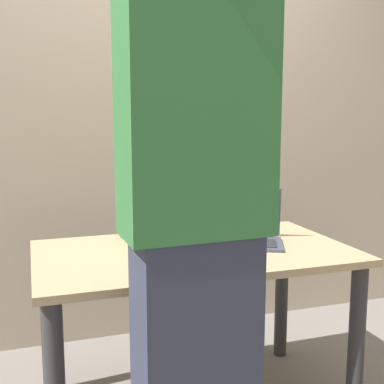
{
  "coord_description": "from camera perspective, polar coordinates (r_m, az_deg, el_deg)",
  "views": [
    {
      "loc": [
        -0.65,
        -1.94,
        1.3
      ],
      "look_at": [
        -0.01,
        0.0,
        0.98
      ],
      "focal_mm": 45.97,
      "sensor_mm": 36.0,
      "label": 1
    }
  ],
  "objects": [
    {
      "name": "beer_bottle_amber",
      "position": [
        2.33,
        -7.66,
        -2.55
      ],
      "size": [
        0.06,
        0.06,
        0.28
      ],
      "color": "#472B14",
      "rests_on": "desk"
    },
    {
      "name": "desk",
      "position": [
        2.16,
        0.27,
        -9.88
      ],
      "size": [
        1.34,
        0.76,
        0.73
      ],
      "color": "#9E8460",
      "rests_on": "ground"
    },
    {
      "name": "beer_bottle_green",
      "position": [
        2.19,
        -6.6,
        -3.32
      ],
      "size": [
        0.07,
        0.07,
        0.28
      ],
      "color": "brown",
      "rests_on": "desk"
    },
    {
      "name": "laptop",
      "position": [
        2.25,
        6.19,
        -4.38
      ],
      "size": [
        0.42,
        0.4,
        0.24
      ],
      "color": "#383D4C",
      "rests_on": "desk"
    },
    {
      "name": "beer_bottle_dark",
      "position": [
        2.36,
        -4.79,
        -2.29
      ],
      "size": [
        0.07,
        0.07,
        0.3
      ],
      "color": "#1E5123",
      "rests_on": "desk"
    },
    {
      "name": "back_wall",
      "position": [
        2.9,
        -5.44,
        8.77
      ],
      "size": [
        6.0,
        0.1,
        2.6
      ],
      "primitive_type": "cube",
      "color": "tan",
      "rests_on": "ground"
    },
    {
      "name": "person_figure",
      "position": [
        1.47,
        0.43,
        -5.1
      ],
      "size": [
        0.44,
        0.29,
        1.87
      ],
      "color": "#2D3347",
      "rests_on": "ground"
    }
  ]
}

